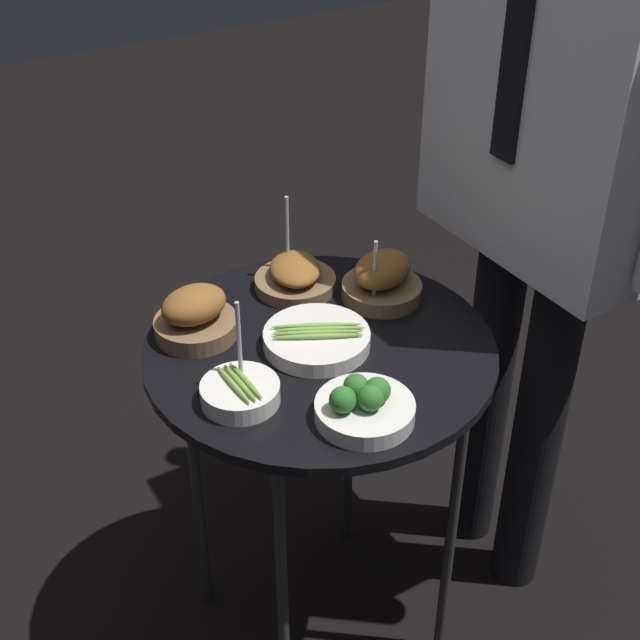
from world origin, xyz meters
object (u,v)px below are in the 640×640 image
serving_cart (320,375)px  bowl_asparagus_back_right (240,392)px  bowl_asparagus_front_center (317,339)px  bowl_roast_front_left (382,280)px  bowl_roast_far_rim (195,316)px  waiter_figure (556,127)px  bowl_roast_center (295,276)px  bowl_broccoli_mid_left (364,406)px

serving_cart → bowl_asparagus_back_right: bowl_asparagus_back_right is taller
bowl_asparagus_front_center → bowl_asparagus_back_right: bearing=-70.3°
bowl_roast_front_left → bowl_asparagus_back_right: 0.37m
bowl_roast_far_rim → waiter_figure: 0.68m
waiter_figure → bowl_roast_far_rim: bearing=-104.2°
bowl_asparagus_back_right → bowl_asparagus_front_center: bearing=109.7°
bowl_asparagus_front_center → bowl_roast_center: bowl_roast_center is taller
bowl_roast_center → bowl_roast_far_rim: bearing=-78.5°
bowl_roast_far_rim → bowl_broccoli_mid_left: 0.35m
bowl_roast_front_left → bowl_roast_center: bearing=-132.3°
serving_cart → bowl_asparagus_back_right: size_ratio=4.59×
bowl_roast_far_rim → waiter_figure: bearing=75.8°
bowl_asparagus_front_center → bowl_asparagus_back_right: size_ratio=1.12×
bowl_roast_far_rim → bowl_roast_center: 0.22m
bowl_roast_center → bowl_broccoli_mid_left: size_ratio=1.10×
bowl_roast_center → bowl_asparagus_front_center: bearing=-18.1°
bowl_asparagus_back_right → waiter_figure: size_ratio=0.10×
bowl_broccoli_mid_left → waiter_figure: 0.58m
waiter_figure → bowl_roast_front_left: bearing=-108.3°
bowl_asparagus_front_center → waiter_figure: 0.53m
bowl_broccoli_mid_left → waiter_figure: bearing=109.6°
bowl_asparagus_back_right → bowl_roast_front_left: bearing=111.0°
bowl_roast_front_left → bowl_broccoli_mid_left: size_ratio=0.96×
bowl_roast_far_rim → bowl_broccoli_mid_left: bowl_roast_far_rim is taller
serving_cart → bowl_asparagus_front_center: bearing=-72.5°
serving_cart → bowl_asparagus_back_right: bearing=-70.3°
bowl_roast_far_rim → bowl_broccoli_mid_left: size_ratio=0.93×
bowl_roast_front_left → bowl_asparagus_back_right: bearing=-69.0°
bowl_roast_front_left → waiter_figure: bearing=71.7°
bowl_roast_front_left → bowl_broccoli_mid_left: bearing=-38.4°
bowl_broccoli_mid_left → bowl_asparagus_back_right: bearing=-133.0°
bowl_asparagus_front_center → bowl_roast_center: size_ratio=1.07×
bowl_asparagus_front_center → bowl_roast_far_rim: bearing=-130.3°
bowl_roast_center → bowl_broccoli_mid_left: 0.38m
bowl_roast_front_left → waiter_figure: size_ratio=0.09×
bowl_broccoli_mid_left → bowl_roast_center: bearing=166.2°
bowl_roast_far_rim → waiter_figure: size_ratio=0.09×
bowl_roast_front_left → waiter_figure: 0.39m
serving_cart → bowl_roast_far_rim: 0.23m
bowl_roast_front_left → bowl_roast_far_rim: bearing=-100.6°
bowl_asparagus_front_center → bowl_roast_far_rim: size_ratio=1.27×
waiter_figure → bowl_roast_center: bearing=-116.7°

